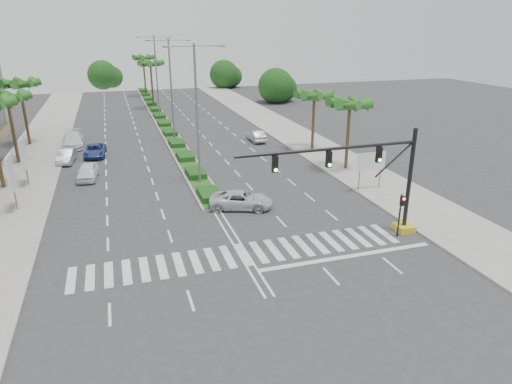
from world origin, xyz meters
TOP-DOWN VIEW (x-y plane):
  - ground at (0.00, 0.00)m, footprint 160.00×160.00m
  - footpath_right at (15.20, 20.00)m, footprint 6.00×120.00m
  - footpath_left at (-15.20, 20.00)m, footprint 6.00×120.00m
  - median at (0.00, 45.00)m, footprint 2.20×75.00m
  - median_grass at (0.00, 45.00)m, footprint 1.80×75.00m
  - signal_gantry at (9.27, -0.00)m, footprint 12.60×1.20m
  - pedestrian_signal at (10.60, -0.68)m, footprint 0.28×0.36m
  - direction_sign at (13.50, 7.99)m, footprint 2.70×0.11m
  - billboard_near at (-14.50, 12.00)m, footprint 0.18×2.10m
  - billboard_far at (-14.50, 18.00)m, footprint 0.18×2.10m
  - palm_left_far at (-16.50, 26.00)m, footprint 4.57×4.68m
  - palm_left_end at (-16.50, 34.00)m, footprint 4.57×4.68m
  - palm_right_near at (14.50, 14.00)m, footprint 4.57×4.68m
  - palm_right_far at (14.50, 22.00)m, footprint 4.57×4.68m
  - palm_median_a at (0.00, 55.00)m, footprint 4.57×4.68m
  - palm_median_b at (0.00, 70.00)m, footprint 4.57×4.68m
  - streetlight_near at (0.00, 14.00)m, footprint 5.10×0.25m
  - streetlight_mid at (0.00, 30.00)m, footprint 5.10×0.25m
  - streetlight_far at (0.00, 46.00)m, footprint 5.10×0.25m
  - car_parked_a at (-9.57, 18.57)m, footprint 2.08×4.33m
  - car_parked_b at (-11.80, 25.00)m, footprint 1.94×4.29m
  - car_parked_c at (-9.03, 26.53)m, footprint 2.42×4.73m
  - car_parked_d at (-11.54, 31.74)m, footprint 2.40×5.65m
  - car_crossing at (1.95, 7.39)m, footprint 5.34×3.77m
  - car_right at (9.67, 27.83)m, footprint 1.44×4.11m

SIDE VIEW (x-z plane):
  - ground at x=0.00m, z-range 0.00..0.00m
  - footpath_right at x=15.20m, z-range 0.00..0.15m
  - footpath_left at x=-15.20m, z-range 0.00..0.15m
  - median at x=0.00m, z-range 0.00..0.20m
  - median_grass at x=0.00m, z-range 0.20..0.24m
  - car_parked_c at x=-9.03m, z-range 0.00..1.28m
  - car_crossing at x=1.95m, z-range 0.00..1.35m
  - car_right at x=9.67m, z-range 0.00..1.35m
  - car_parked_b at x=-11.80m, z-range 0.00..1.36m
  - car_parked_a at x=-9.57m, z-range 0.00..1.43m
  - car_parked_d at x=-11.54m, z-range 0.00..1.63m
  - pedestrian_signal at x=10.60m, z-range 0.54..3.54m
  - direction_sign at x=13.50m, z-range 0.75..4.15m
  - billboard_near at x=-14.50m, z-range 0.79..5.14m
  - billboard_far at x=-14.50m, z-range 0.79..5.14m
  - signal_gantry at x=9.27m, z-range -0.14..7.06m
  - palm_right_far at x=14.50m, z-range 2.54..9.29m
  - palm_right_near at x=14.50m, z-range 2.68..9.73m
  - palm_left_far at x=-16.50m, z-range 2.82..10.17m
  - streetlight_near at x=0.00m, z-range 0.81..12.81m
  - streetlight_mid at x=0.00m, z-range 0.81..12.81m
  - streetlight_far at x=0.00m, z-range 0.81..12.81m
  - palm_left_end at x=-16.50m, z-range 3.01..10.76m
  - palm_median_a at x=0.00m, z-range 3.15..11.20m
  - palm_median_b at x=0.00m, z-range 3.15..11.20m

